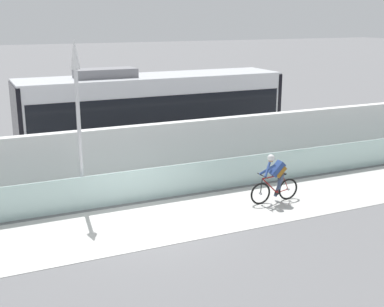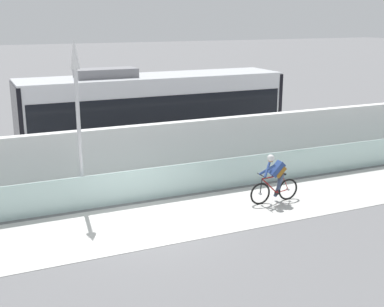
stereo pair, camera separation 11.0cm
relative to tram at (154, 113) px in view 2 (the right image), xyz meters
The scene contains 9 objects.
ground_plane 7.60m from the tram, 111.54° to the right, with size 200.00×200.00×0.00m, color slate.
bike_path_deck 7.60m from the tram, 111.54° to the right, with size 32.00×3.20×0.01m, color beige.
glass_parapet 5.84m from the tram, 118.41° to the right, with size 32.00×0.05×1.07m, color silver.
concrete_barrier_wall 4.27m from the tram, 130.20° to the right, with size 32.00×0.36×2.11m, color silver.
tram_rail_near 3.38m from the tram, 165.14° to the right, with size 32.00×0.08×0.01m, color #595654.
tram_rail_far 3.38m from the tram, 165.14° to the left, with size 32.00×0.08×0.01m, color #595654.
tram is the anchor object (origin of this frame).
cyclist_on_bike 7.12m from the tram, 76.81° to the right, with size 1.77×0.58×1.61m.
lamp_post_antenna 6.39m from the tram, 131.11° to the right, with size 0.28×0.28×5.20m.
Camera 2 is at (-4.45, -13.05, 5.82)m, focal length 47.70 mm.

